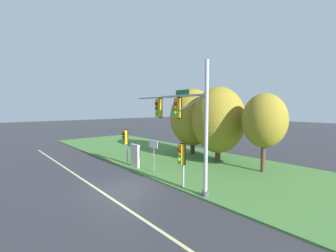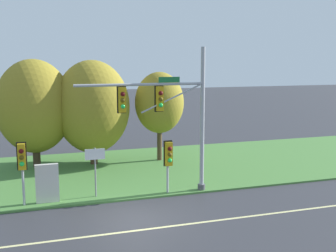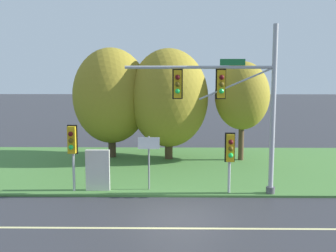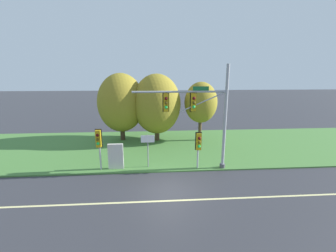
{
  "view_description": "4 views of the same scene",
  "coord_description": "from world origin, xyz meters",
  "px_view_note": "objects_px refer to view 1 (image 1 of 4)",
  "views": [
    {
      "loc": [
        12.14,
        -6.74,
        5.07
      ],
      "look_at": [
        0.17,
        3.59,
        3.76
      ],
      "focal_mm": 24.0,
      "sensor_mm": 36.0,
      "label": 1
    },
    {
      "loc": [
        -4.06,
        -17.29,
        7.0
      ],
      "look_at": [
        2.79,
        4.19,
        3.41
      ],
      "focal_mm": 45.0,
      "sensor_mm": 36.0,
      "label": 2
    },
    {
      "loc": [
        -0.16,
        -15.7,
        5.69
      ],
      "look_at": [
        -0.43,
        4.27,
        2.98
      ],
      "focal_mm": 45.0,
      "sensor_mm": 36.0,
      "label": 3
    },
    {
      "loc": [
        -0.95,
        -12.49,
        7.04
      ],
      "look_at": [
        0.2,
        3.45,
        3.23
      ],
      "focal_mm": 24.0,
      "sensor_mm": 36.0,
      "label": 4
    }
  ],
  "objects_px": {
    "traffic_signal_mast": "(184,118)",
    "pedestrian_signal_further_along": "(125,139)",
    "pedestrian_signal_near_kerb": "(181,156)",
    "tree_nearest_road": "(193,117)",
    "route_sign_post": "(154,150)",
    "info_kiosk": "(135,156)",
    "tree_left_of_mast": "(218,120)",
    "tree_behind_signpost": "(264,121)"
  },
  "relations": [
    {
      "from": "tree_nearest_road",
      "to": "tree_left_of_mast",
      "type": "height_order",
      "value": "tree_nearest_road"
    },
    {
      "from": "pedestrian_signal_further_along",
      "to": "pedestrian_signal_near_kerb",
      "type": "bearing_deg",
      "value": -1.56
    },
    {
      "from": "traffic_signal_mast",
      "to": "pedestrian_signal_further_along",
      "type": "relative_size",
      "value": 2.44
    },
    {
      "from": "tree_left_of_mast",
      "to": "tree_behind_signpost",
      "type": "relative_size",
      "value": 1.13
    },
    {
      "from": "traffic_signal_mast",
      "to": "route_sign_post",
      "type": "relative_size",
      "value": 2.98
    },
    {
      "from": "traffic_signal_mast",
      "to": "info_kiosk",
      "type": "height_order",
      "value": "traffic_signal_mast"
    },
    {
      "from": "pedestrian_signal_further_along",
      "to": "tree_nearest_road",
      "type": "height_order",
      "value": "tree_nearest_road"
    },
    {
      "from": "tree_behind_signpost",
      "to": "tree_left_of_mast",
      "type": "bearing_deg",
      "value": 176.11
    },
    {
      "from": "tree_left_of_mast",
      "to": "traffic_signal_mast",
      "type": "bearing_deg",
      "value": -68.33
    },
    {
      "from": "pedestrian_signal_further_along",
      "to": "info_kiosk",
      "type": "xyz_separation_m",
      "value": [
        1.09,
        0.29,
        -1.29
      ]
    },
    {
      "from": "pedestrian_signal_near_kerb",
      "to": "tree_behind_signpost",
      "type": "distance_m",
      "value": 7.65
    },
    {
      "from": "tree_left_of_mast",
      "to": "info_kiosk",
      "type": "relative_size",
      "value": 3.61
    },
    {
      "from": "pedestrian_signal_further_along",
      "to": "info_kiosk",
      "type": "height_order",
      "value": "pedestrian_signal_further_along"
    },
    {
      "from": "route_sign_post",
      "to": "info_kiosk",
      "type": "bearing_deg",
      "value": -176.32
    },
    {
      "from": "traffic_signal_mast",
      "to": "tree_nearest_road",
      "type": "distance_m",
      "value": 10.3
    },
    {
      "from": "pedestrian_signal_further_along",
      "to": "tree_left_of_mast",
      "type": "distance_m",
      "value": 8.62
    },
    {
      "from": "pedestrian_signal_further_along",
      "to": "tree_behind_signpost",
      "type": "distance_m",
      "value": 11.36
    },
    {
      "from": "traffic_signal_mast",
      "to": "info_kiosk",
      "type": "distance_m",
      "value": 7.04
    },
    {
      "from": "route_sign_post",
      "to": "tree_behind_signpost",
      "type": "distance_m",
      "value": 8.74
    },
    {
      "from": "pedestrian_signal_near_kerb",
      "to": "pedestrian_signal_further_along",
      "type": "height_order",
      "value": "pedestrian_signal_further_along"
    },
    {
      "from": "route_sign_post",
      "to": "pedestrian_signal_near_kerb",
      "type": "bearing_deg",
      "value": -9.76
    },
    {
      "from": "tree_behind_signpost",
      "to": "pedestrian_signal_near_kerb",
      "type": "bearing_deg",
      "value": -102.88
    },
    {
      "from": "pedestrian_signal_near_kerb",
      "to": "route_sign_post",
      "type": "distance_m",
      "value": 3.74
    },
    {
      "from": "route_sign_post",
      "to": "tree_nearest_road",
      "type": "bearing_deg",
      "value": 110.84
    },
    {
      "from": "tree_nearest_road",
      "to": "info_kiosk",
      "type": "bearing_deg",
      "value": -86.7
    },
    {
      "from": "pedestrian_signal_near_kerb",
      "to": "tree_nearest_road",
      "type": "distance_m",
      "value": 10.45
    },
    {
      "from": "info_kiosk",
      "to": "route_sign_post",
      "type": "bearing_deg",
      "value": 3.68
    },
    {
      "from": "tree_left_of_mast",
      "to": "pedestrian_signal_further_along",
      "type": "bearing_deg",
      "value": -120.44
    },
    {
      "from": "tree_nearest_road",
      "to": "traffic_signal_mast",
      "type": "bearing_deg",
      "value": -50.2
    },
    {
      "from": "route_sign_post",
      "to": "tree_left_of_mast",
      "type": "xyz_separation_m",
      "value": [
        0.84,
        6.87,
        2.08
      ]
    },
    {
      "from": "pedestrian_signal_near_kerb",
      "to": "tree_nearest_road",
      "type": "bearing_deg",
      "value": 129.07
    },
    {
      "from": "traffic_signal_mast",
      "to": "pedestrian_signal_near_kerb",
      "type": "relative_size",
      "value": 2.71
    },
    {
      "from": "pedestrian_signal_further_along",
      "to": "route_sign_post",
      "type": "xyz_separation_m",
      "value": [
        3.45,
        0.44,
        -0.5
      ]
    },
    {
      "from": "info_kiosk",
      "to": "tree_left_of_mast",
      "type": "bearing_deg",
      "value": 65.48
    },
    {
      "from": "pedestrian_signal_further_along",
      "to": "info_kiosk",
      "type": "bearing_deg",
      "value": 14.75
    },
    {
      "from": "traffic_signal_mast",
      "to": "tree_left_of_mast",
      "type": "bearing_deg",
      "value": 111.67
    },
    {
      "from": "pedestrian_signal_near_kerb",
      "to": "tree_left_of_mast",
      "type": "bearing_deg",
      "value": 110.7
    },
    {
      "from": "tree_behind_signpost",
      "to": "tree_nearest_road",
      "type": "bearing_deg",
      "value": 174.56
    },
    {
      "from": "pedestrian_signal_near_kerb",
      "to": "route_sign_post",
      "type": "relative_size",
      "value": 1.1
    },
    {
      "from": "traffic_signal_mast",
      "to": "route_sign_post",
      "type": "bearing_deg",
      "value": 171.43
    },
    {
      "from": "info_kiosk",
      "to": "tree_nearest_road",
      "type": "bearing_deg",
      "value": 93.3
    },
    {
      "from": "route_sign_post",
      "to": "tree_behind_signpost",
      "type": "bearing_deg",
      "value": 50.96
    }
  ]
}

